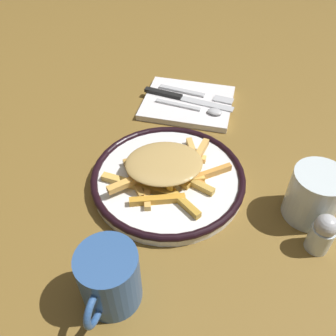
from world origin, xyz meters
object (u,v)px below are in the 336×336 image
object	(u,v)px
napkin	(188,103)
fork	(196,94)
fries_heap	(166,169)
spoon	(200,109)
knife	(180,97)
plate	(168,178)
salt_shaker	(322,233)
water_glass	(314,193)
coffee_mug	(109,279)

from	to	relation	value
napkin	fork	bearing A→B (deg)	155.70
fries_heap	spoon	distance (m)	0.22
spoon	knife	bearing A→B (deg)	-121.20
fries_heap	napkin	distance (m)	0.25
plate	fries_heap	bearing A→B (deg)	-49.78
salt_shaker	water_glass	bearing A→B (deg)	-167.77
coffee_mug	knife	bearing A→B (deg)	-176.25
spoon	plate	bearing A→B (deg)	-2.55
napkin	fork	world-z (taller)	fork
water_glass	fries_heap	bearing A→B (deg)	-88.44
knife	salt_shaker	xyz separation A→B (m)	(0.31, 0.30, 0.02)
napkin	water_glass	xyz separation A→B (m)	(0.24, 0.26, 0.04)
spoon	fork	bearing A→B (deg)	-158.52
knife	salt_shaker	distance (m)	0.43
spoon	fries_heap	bearing A→B (deg)	-3.37
plate	napkin	world-z (taller)	plate
fries_heap	knife	size ratio (longest dim) A/B	1.01
spoon	coffee_mug	bearing A→B (deg)	-2.98
napkin	water_glass	world-z (taller)	water_glass
coffee_mug	salt_shaker	xyz separation A→B (m)	(-0.16, 0.27, -0.01)
coffee_mug	plate	bearing A→B (deg)	176.60
knife	coffee_mug	xyz separation A→B (m)	(0.47, 0.03, 0.03)
knife	coffee_mug	bearing A→B (deg)	3.75
water_glass	spoon	bearing A→B (deg)	-132.53
spoon	salt_shaker	world-z (taller)	salt_shaker
spoon	water_glass	bearing A→B (deg)	47.47
fork	water_glass	size ratio (longest dim) A/B	1.96
plate	fries_heap	size ratio (longest dim) A/B	1.28
knife	spoon	size ratio (longest dim) A/B	1.38
coffee_mug	salt_shaker	size ratio (longest dim) A/B	1.53
napkin	salt_shaker	bearing A→B (deg)	42.11
fork	salt_shaker	bearing A→B (deg)	38.49
knife	spoon	xyz separation A→B (m)	(0.03, 0.05, 0.00)
salt_shaker	plate	bearing A→B (deg)	-104.08
plate	spoon	size ratio (longest dim) A/B	1.78
plate	coffee_mug	xyz separation A→B (m)	(0.22, -0.01, 0.03)
spoon	napkin	bearing A→B (deg)	-131.32
napkin	spoon	world-z (taller)	spoon
napkin	water_glass	size ratio (longest dim) A/B	2.17
plate	napkin	size ratio (longest dim) A/B	1.39
plate	fork	xyz separation A→B (m)	(-0.27, -0.01, 0.00)
salt_shaker	knife	bearing A→B (deg)	-136.20
fries_heap	coffee_mug	xyz separation A→B (m)	(0.22, -0.01, 0.01)
fries_heap	salt_shaker	bearing A→B (deg)	76.67
fries_heap	knife	world-z (taller)	fries_heap
knife	water_glass	bearing A→B (deg)	49.36
fries_heap	salt_shaker	xyz separation A→B (m)	(0.06, 0.26, -0.00)
fries_heap	spoon	xyz separation A→B (m)	(-0.22, 0.01, -0.02)
fries_heap	napkin	size ratio (longest dim) A/B	1.08
fork	coffee_mug	distance (m)	0.50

